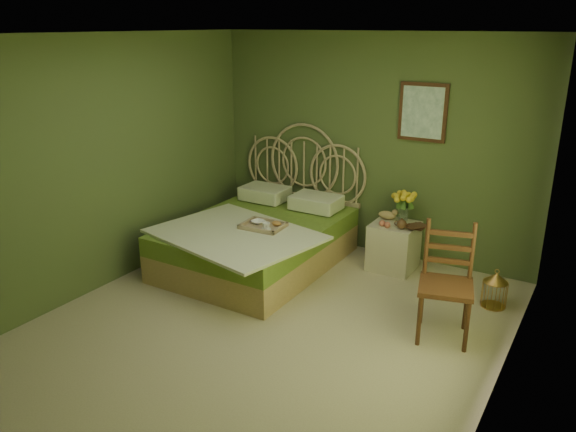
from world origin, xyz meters
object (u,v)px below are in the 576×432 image
Objects in this scene: chair at (450,275)px; birdcage at (495,290)px; nightstand at (395,239)px; bed at (260,237)px.

chair is 2.89× the size of birdcage.
birdcage is (1.19, -0.37, -0.17)m from nightstand.
chair is at bearing -10.80° from bed.
nightstand is 1.26m from birdcage.
birdcage is (0.27, 0.75, -0.40)m from chair.
nightstand is (1.39, 0.68, 0.03)m from bed.
nightstand is at bearing 162.74° from birdcage.
bed is 1.55m from nightstand.
bed is 2.61m from birdcage.
bed is at bearing 154.09° from chair.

